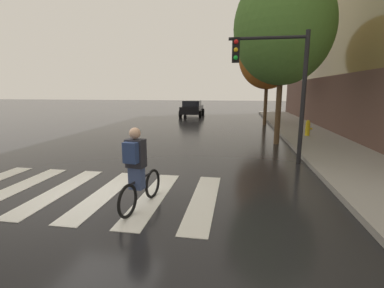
# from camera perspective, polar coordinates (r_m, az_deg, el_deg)

# --- Properties ---
(ground_plane) EXTENTS (120.00, 120.00, 0.00)m
(ground_plane) POSITION_cam_1_polar(r_m,az_deg,el_deg) (6.96, -18.99, -9.66)
(ground_plane) COLOR black
(crosswalk_stripes) EXTENTS (6.39, 3.24, 0.01)m
(crosswalk_stripes) POSITION_cam_1_polar(r_m,az_deg,el_deg) (7.15, -21.84, -9.25)
(crosswalk_stripes) COLOR silver
(crosswalk_stripes) RESTS_ON ground
(sedan_mid) EXTENTS (2.11, 4.30, 1.47)m
(sedan_mid) POSITION_cam_1_polar(r_m,az_deg,el_deg) (25.72, 0.04, 7.45)
(sedan_mid) COLOR black
(sedan_mid) RESTS_ON ground
(cyclist) EXTENTS (0.39, 1.70, 1.69)m
(cyclist) POSITION_cam_1_polar(r_m,az_deg,el_deg) (5.61, -11.29, -5.18)
(cyclist) COLOR black
(cyclist) RESTS_ON ground
(traffic_light_near) EXTENTS (2.47, 0.28, 4.20)m
(traffic_light_near) POSITION_cam_1_polar(r_m,az_deg,el_deg) (9.38, 17.32, 13.45)
(traffic_light_near) COLOR black
(traffic_light_near) RESTS_ON ground
(fire_hydrant) EXTENTS (0.33, 0.22, 0.78)m
(fire_hydrant) POSITION_cam_1_polar(r_m,az_deg,el_deg) (14.96, 22.88, 3.07)
(fire_hydrant) COLOR gold
(fire_hydrant) RESTS_ON sidewalk
(street_tree_near) EXTENTS (4.13, 4.13, 7.35)m
(street_tree_near) POSITION_cam_1_polar(r_m,az_deg,el_deg) (13.08, 18.39, 21.90)
(street_tree_near) COLOR #4C3823
(street_tree_near) RESTS_ON ground
(street_tree_mid) EXTENTS (3.90, 3.90, 6.94)m
(street_tree_mid) POSITION_cam_1_polar(r_m,az_deg,el_deg) (20.04, 15.48, 17.29)
(street_tree_mid) COLOR #4C3823
(street_tree_mid) RESTS_ON ground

